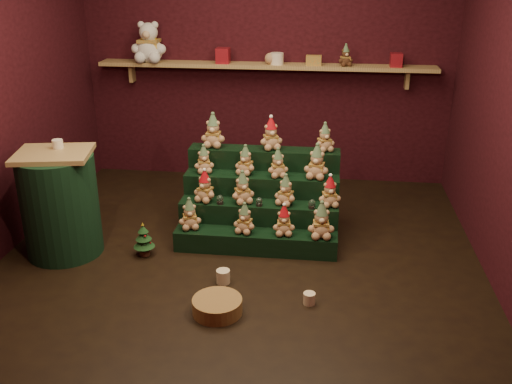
# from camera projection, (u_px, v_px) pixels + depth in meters

# --- Properties ---
(ground) EXTENTS (4.00, 4.00, 0.00)m
(ground) POSITION_uv_depth(u_px,v_px,m) (240.00, 257.00, 4.84)
(ground) COLOR black
(ground) RESTS_ON ground
(back_wall) EXTENTS (4.00, 0.10, 2.80)m
(back_wall) POSITION_uv_depth(u_px,v_px,m) (267.00, 54.00, 6.19)
(back_wall) COLOR black
(back_wall) RESTS_ON ground
(front_wall) EXTENTS (4.00, 0.10, 2.80)m
(front_wall) POSITION_uv_depth(u_px,v_px,m) (165.00, 198.00, 2.42)
(front_wall) COLOR black
(front_wall) RESTS_ON ground
(back_shelf) EXTENTS (3.60, 0.26, 0.24)m
(back_shelf) POSITION_uv_depth(u_px,v_px,m) (265.00, 66.00, 6.07)
(back_shelf) COLOR tan
(back_shelf) RESTS_ON ground
(riser_tier_front) EXTENTS (1.40, 0.22, 0.18)m
(riser_tier_front) POSITION_uv_depth(u_px,v_px,m) (256.00, 242.00, 4.91)
(riser_tier_front) COLOR black
(riser_tier_front) RESTS_ON ground
(riser_tier_midfront) EXTENTS (1.40, 0.22, 0.36)m
(riser_tier_midfront) POSITION_uv_depth(u_px,v_px,m) (259.00, 222.00, 5.08)
(riser_tier_midfront) COLOR black
(riser_tier_midfront) RESTS_ON ground
(riser_tier_midback) EXTENTS (1.40, 0.22, 0.54)m
(riser_tier_midback) POSITION_uv_depth(u_px,v_px,m) (261.00, 203.00, 5.25)
(riser_tier_midback) COLOR black
(riser_tier_midback) RESTS_ON ground
(riser_tier_back) EXTENTS (1.40, 0.22, 0.72)m
(riser_tier_back) POSITION_uv_depth(u_px,v_px,m) (264.00, 185.00, 5.41)
(riser_tier_back) COLOR black
(riser_tier_back) RESTS_ON ground
(teddy_0) EXTENTS (0.24, 0.23, 0.27)m
(teddy_0) POSITION_uv_depth(u_px,v_px,m) (190.00, 214.00, 4.90)
(teddy_0) COLOR tan
(teddy_0) RESTS_ON riser_tier_front
(teddy_1) EXTENTS (0.22, 0.21, 0.26)m
(teddy_1) POSITION_uv_depth(u_px,v_px,m) (245.00, 218.00, 4.83)
(teddy_1) COLOR tan
(teddy_1) RESTS_ON riser_tier_front
(teddy_2) EXTENTS (0.20, 0.19, 0.26)m
(teddy_2) POSITION_uv_depth(u_px,v_px,m) (284.00, 220.00, 4.79)
(teddy_2) COLOR tan
(teddy_2) RESTS_ON riser_tier_front
(teddy_3) EXTENTS (0.24, 0.22, 0.31)m
(teddy_3) POSITION_uv_depth(u_px,v_px,m) (321.00, 220.00, 4.74)
(teddy_3) COLOR tan
(teddy_3) RESTS_ON riser_tier_front
(teddy_4) EXTENTS (0.25, 0.24, 0.28)m
(teddy_4) POSITION_uv_depth(u_px,v_px,m) (205.00, 186.00, 5.00)
(teddy_4) COLOR tan
(teddy_4) RESTS_ON riser_tier_midfront
(teddy_5) EXTENTS (0.27, 0.26, 0.28)m
(teddy_5) POSITION_uv_depth(u_px,v_px,m) (242.00, 187.00, 4.97)
(teddy_5) COLOR tan
(teddy_5) RESTS_ON riser_tier_midfront
(teddy_6) EXTENTS (0.24, 0.23, 0.27)m
(teddy_6) POSITION_uv_depth(u_px,v_px,m) (286.00, 190.00, 4.93)
(teddy_6) COLOR tan
(teddy_6) RESTS_ON riser_tier_midfront
(teddy_7) EXTENTS (0.23, 0.22, 0.27)m
(teddy_7) POSITION_uv_depth(u_px,v_px,m) (330.00, 191.00, 4.90)
(teddy_7) COLOR tan
(teddy_7) RESTS_ON riser_tier_midfront
(teddy_8) EXTENTS (0.22, 0.21, 0.25)m
(teddy_8) POSITION_uv_depth(u_px,v_px,m) (204.00, 159.00, 5.17)
(teddy_8) COLOR tan
(teddy_8) RESTS_ON riser_tier_midback
(teddy_9) EXTENTS (0.24, 0.22, 0.26)m
(teddy_9) POSITION_uv_depth(u_px,v_px,m) (246.00, 160.00, 5.12)
(teddy_9) COLOR tan
(teddy_9) RESTS_ON riser_tier_midback
(teddy_10) EXTENTS (0.22, 0.21, 0.26)m
(teddy_10) POSITION_uv_depth(u_px,v_px,m) (278.00, 163.00, 5.06)
(teddy_10) COLOR tan
(teddy_10) RESTS_ON riser_tier_midback
(teddy_11) EXTENTS (0.25, 0.23, 0.31)m
(teddy_11) POSITION_uv_depth(u_px,v_px,m) (317.00, 162.00, 5.02)
(teddy_11) COLOR tan
(teddy_11) RESTS_ON riser_tier_midback
(teddy_12) EXTENTS (0.22, 0.20, 0.31)m
(teddy_12) POSITION_uv_depth(u_px,v_px,m) (213.00, 130.00, 5.28)
(teddy_12) COLOR tan
(teddy_12) RESTS_ON riser_tier_back
(teddy_13) EXTENTS (0.27, 0.25, 0.29)m
(teddy_13) POSITION_uv_depth(u_px,v_px,m) (271.00, 134.00, 5.22)
(teddy_13) COLOR tan
(teddy_13) RESTS_ON riser_tier_back
(teddy_14) EXTENTS (0.24, 0.23, 0.26)m
(teddy_14) POSITION_uv_depth(u_px,v_px,m) (325.00, 137.00, 5.17)
(teddy_14) COLOR tan
(teddy_14) RESTS_ON riser_tier_back
(snow_globe_a) EXTENTS (0.06, 0.06, 0.08)m
(snow_globe_a) POSITION_uv_depth(u_px,v_px,m) (220.00, 199.00, 4.98)
(snow_globe_a) COLOR black
(snow_globe_a) RESTS_ON riser_tier_midfront
(snow_globe_b) EXTENTS (0.06, 0.06, 0.08)m
(snow_globe_b) POSITION_uv_depth(u_px,v_px,m) (259.00, 202.00, 4.94)
(snow_globe_b) COLOR black
(snow_globe_b) RESTS_ON riser_tier_midfront
(snow_globe_c) EXTENTS (0.06, 0.06, 0.08)m
(snow_globe_c) POSITION_uv_depth(u_px,v_px,m) (312.00, 204.00, 4.88)
(snow_globe_c) COLOR black
(snow_globe_c) RESTS_ON riser_tier_midfront
(side_table) EXTENTS (0.67, 0.63, 0.91)m
(side_table) POSITION_uv_depth(u_px,v_px,m) (60.00, 204.00, 4.77)
(side_table) COLOR tan
(side_table) RESTS_ON ground
(table_ornament) EXTENTS (0.09, 0.09, 0.07)m
(table_ornament) POSITION_uv_depth(u_px,v_px,m) (58.00, 144.00, 4.67)
(table_ornament) COLOR beige
(table_ornament) RESTS_ON side_table
(mini_christmas_tree) EXTENTS (0.18, 0.18, 0.31)m
(mini_christmas_tree) POSITION_uv_depth(u_px,v_px,m) (144.00, 239.00, 4.82)
(mini_christmas_tree) COLOR #462719
(mini_christmas_tree) RESTS_ON ground
(mug_left) EXTENTS (0.11, 0.11, 0.11)m
(mug_left) POSITION_uv_depth(u_px,v_px,m) (223.00, 276.00, 4.44)
(mug_left) COLOR beige
(mug_left) RESTS_ON ground
(mug_right) EXTENTS (0.09, 0.09, 0.09)m
(mug_right) POSITION_uv_depth(u_px,v_px,m) (309.00, 298.00, 4.17)
(mug_right) COLOR beige
(mug_right) RESTS_ON ground
(wicker_basket) EXTENTS (0.40, 0.40, 0.11)m
(wicker_basket) POSITION_uv_depth(u_px,v_px,m) (217.00, 306.00, 4.06)
(wicker_basket) COLOR olive
(wicker_basket) RESTS_ON ground
(white_bear) EXTENTS (0.39, 0.35, 0.53)m
(white_bear) POSITION_uv_depth(u_px,v_px,m) (149.00, 37.00, 6.07)
(white_bear) COLOR white
(white_bear) RESTS_ON back_shelf
(brown_bear) EXTENTS (0.19, 0.18, 0.22)m
(brown_bear) POSITION_uv_depth(u_px,v_px,m) (346.00, 55.00, 5.89)
(brown_bear) COLOR #492D18
(brown_bear) RESTS_ON back_shelf
(gift_tin_red_a) EXTENTS (0.14, 0.14, 0.16)m
(gift_tin_red_a) POSITION_uv_depth(u_px,v_px,m) (223.00, 56.00, 6.06)
(gift_tin_red_a) COLOR maroon
(gift_tin_red_a) RESTS_ON back_shelf
(gift_tin_cream) EXTENTS (0.14, 0.14, 0.12)m
(gift_tin_cream) POSITION_uv_depth(u_px,v_px,m) (277.00, 59.00, 6.00)
(gift_tin_cream) COLOR beige
(gift_tin_cream) RESTS_ON back_shelf
(gift_tin_red_b) EXTENTS (0.12, 0.12, 0.14)m
(gift_tin_red_b) POSITION_uv_depth(u_px,v_px,m) (396.00, 60.00, 5.86)
(gift_tin_red_b) COLOR maroon
(gift_tin_red_b) RESTS_ON back_shelf
(shelf_plush_ball) EXTENTS (0.12, 0.12, 0.12)m
(shelf_plush_ball) POSITION_uv_depth(u_px,v_px,m) (270.00, 58.00, 6.01)
(shelf_plush_ball) COLOR tan
(shelf_plush_ball) RESTS_ON back_shelf
(scarf_gift_box) EXTENTS (0.16, 0.10, 0.10)m
(scarf_gift_box) POSITION_uv_depth(u_px,v_px,m) (314.00, 60.00, 5.96)
(scarf_gift_box) COLOR #C9681C
(scarf_gift_box) RESTS_ON back_shelf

